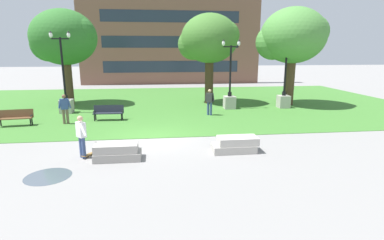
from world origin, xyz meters
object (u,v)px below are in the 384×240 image
(skateboard, at_px, (92,153))
(lamp_post_right, at_px, (230,95))
(lamp_post_left, at_px, (284,94))
(person_skateboarder, at_px, (81,134))
(person_bystander_far_lawn, at_px, (210,101))
(park_bench_near_right, at_px, (109,112))
(person_bystander_near_lawn, at_px, (65,107))
(park_bench_near_left, at_px, (16,117))
(concrete_block_left, at_px, (235,145))
(lamp_post_center, at_px, (66,97))
(concrete_block_center, at_px, (117,152))

(skateboard, distance_m, lamp_post_right, 12.20)
(lamp_post_right, bearing_deg, lamp_post_left, -1.78)
(skateboard, height_order, lamp_post_left, lamp_post_left)
(person_skateboarder, xyz_separation_m, person_bystander_far_lawn, (6.40, 7.28, 0.01))
(lamp_post_right, height_order, person_bystander_far_lawn, lamp_post_right)
(person_skateboarder, xyz_separation_m, park_bench_near_right, (0.04, 6.63, -0.43))
(park_bench_near_right, xyz_separation_m, person_bystander_near_lawn, (-2.32, -0.71, 0.45))
(person_bystander_near_lawn, distance_m, person_bystander_far_lawn, 8.79)
(lamp_post_right, bearing_deg, park_bench_near_left, -164.65)
(lamp_post_left, bearing_deg, lamp_post_right, 178.22)
(park_bench_near_right, bearing_deg, park_bench_near_left, -170.38)
(skateboard, distance_m, park_bench_near_right, 6.41)
(skateboard, distance_m, lamp_post_left, 15.10)
(concrete_block_left, bearing_deg, person_skateboarder, -179.87)
(park_bench_near_left, relative_size, lamp_post_right, 0.38)
(concrete_block_left, relative_size, lamp_post_left, 0.39)
(park_bench_near_right, relative_size, lamp_post_right, 0.37)
(park_bench_near_right, height_order, lamp_post_left, lamp_post_left)
(concrete_block_left, xyz_separation_m, park_bench_near_right, (-6.17, 6.62, 0.23))
(person_skateboarder, bearing_deg, person_bystander_far_lawn, 48.70)
(park_bench_near_left, distance_m, lamp_post_right, 13.70)
(person_skateboarder, height_order, lamp_post_center, lamp_post_center)
(concrete_block_left, xyz_separation_m, park_bench_near_left, (-11.16, 5.77, 0.23))
(skateboard, height_order, person_bystander_far_lawn, person_bystander_far_lawn)
(lamp_post_right, bearing_deg, park_bench_near_right, -161.31)
(skateboard, bearing_deg, lamp_post_right, 48.97)
(skateboard, bearing_deg, park_bench_near_right, 92.14)
(lamp_post_left, bearing_deg, lamp_post_center, -179.67)
(park_bench_near_right, distance_m, lamp_post_right, 8.69)
(concrete_block_center, relative_size, person_bystander_far_lawn, 1.05)
(person_skateboarder, height_order, person_bystander_near_lawn, person_bystander_near_lawn)
(park_bench_near_left, xyz_separation_m, person_bystander_far_lawn, (11.35, 1.50, 0.44))
(concrete_block_center, bearing_deg, lamp_post_left, 41.34)
(concrete_block_center, bearing_deg, person_bystander_far_lawn, 56.65)
(skateboard, relative_size, person_bystander_near_lawn, 0.57)
(park_bench_near_left, bearing_deg, person_skateboarder, -49.47)
(person_bystander_near_lawn, bearing_deg, park_bench_near_right, 17.00)
(lamp_post_center, height_order, person_bystander_near_lawn, lamp_post_center)
(concrete_block_center, xyz_separation_m, concrete_block_left, (4.83, 0.36, 0.00))
(concrete_block_center, xyz_separation_m, lamp_post_left, (10.95, 9.63, 0.70))
(concrete_block_left, distance_m, park_bench_near_left, 12.56)
(person_skateboarder, xyz_separation_m, lamp_post_center, (-3.14, 9.20, 0.13))
(person_bystander_near_lawn, bearing_deg, lamp_post_center, 104.62)
(lamp_post_center, bearing_deg, person_bystander_far_lawn, -11.35)
(lamp_post_center, xyz_separation_m, person_bystander_far_lawn, (9.54, -1.91, -0.12))
(lamp_post_left, bearing_deg, concrete_block_center, -138.66)
(person_skateboarder, xyz_separation_m, lamp_post_left, (12.33, 9.29, 0.04))
(concrete_block_left, bearing_deg, person_bystander_near_lawn, 145.17)
(person_skateboarder, bearing_deg, concrete_block_left, 0.13)
(concrete_block_left, xyz_separation_m, person_bystander_far_lawn, (0.19, 7.27, 0.68))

